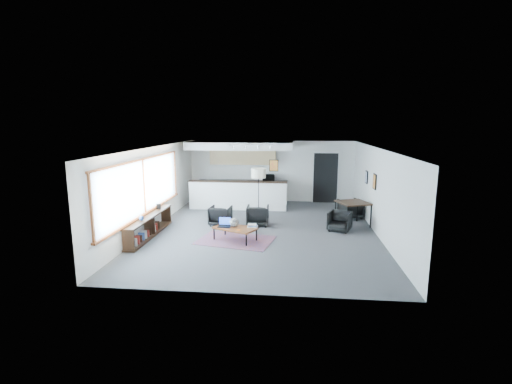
# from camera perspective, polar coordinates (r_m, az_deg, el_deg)

# --- Properties ---
(room) EXTENTS (7.02, 9.02, 2.62)m
(room) POSITION_cam_1_polar(r_m,az_deg,el_deg) (11.53, 1.01, 0.36)
(room) COLOR #47474A
(room) RESTS_ON ground
(window) EXTENTS (0.10, 5.95, 1.66)m
(window) POSITION_cam_1_polar(r_m,az_deg,el_deg) (11.46, -16.92, 0.62)
(window) COLOR #8CBFFF
(window) RESTS_ON room
(console) EXTENTS (0.35, 3.00, 0.80)m
(console) POSITION_cam_1_polar(r_m,az_deg,el_deg) (11.50, -16.14, -5.07)
(console) COLOR black
(console) RESTS_ON floor
(kitchenette) EXTENTS (4.20, 1.96, 2.60)m
(kitchenette) POSITION_cam_1_polar(r_m,az_deg,el_deg) (15.29, -2.31, 3.19)
(kitchenette) COLOR white
(kitchenette) RESTS_ON floor
(doorway) EXTENTS (1.10, 0.12, 2.15)m
(doorway) POSITION_cam_1_polar(r_m,az_deg,el_deg) (15.95, 10.63, 2.22)
(doorway) COLOR black
(doorway) RESTS_ON room
(track_light) EXTENTS (1.60, 0.07, 0.15)m
(track_light) POSITION_cam_1_polar(r_m,az_deg,el_deg) (13.61, -0.68, 7.14)
(track_light) COLOR silver
(track_light) RESTS_ON room
(wall_art_lower) EXTENTS (0.03, 0.38, 0.48)m
(wall_art_lower) POSITION_cam_1_polar(r_m,az_deg,el_deg) (12.11, 17.77, 1.55)
(wall_art_lower) COLOR black
(wall_art_lower) RESTS_ON room
(wall_art_upper) EXTENTS (0.03, 0.34, 0.44)m
(wall_art_upper) POSITION_cam_1_polar(r_m,az_deg,el_deg) (13.37, 16.63, 2.21)
(wall_art_upper) COLOR black
(wall_art_upper) RESTS_ON room
(kilim_rug) EXTENTS (2.35, 1.84, 0.01)m
(kilim_rug) POSITION_cam_1_polar(r_m,az_deg,el_deg) (10.83, -3.21, -7.41)
(kilim_rug) COLOR #61384B
(kilim_rug) RESTS_ON floor
(coffee_table) EXTENTS (1.35, 1.09, 0.39)m
(coffee_table) POSITION_cam_1_polar(r_m,az_deg,el_deg) (10.72, -3.23, -5.60)
(coffee_table) COLOR brown
(coffee_table) RESTS_ON floor
(laptop) EXTENTS (0.36, 0.30, 0.26)m
(laptop) POSITION_cam_1_polar(r_m,az_deg,el_deg) (10.84, -4.86, -4.87)
(laptop) COLOR black
(laptop) RESTS_ON coffee_table
(ceramic_pot) EXTENTS (0.27, 0.27, 0.27)m
(ceramic_pot) POSITION_cam_1_polar(r_m,az_deg,el_deg) (10.73, -3.39, -4.68)
(ceramic_pot) COLOR gray
(ceramic_pot) RESTS_ON coffee_table
(book_stack) EXTENTS (0.30, 0.24, 0.09)m
(book_stack) POSITION_cam_1_polar(r_m,az_deg,el_deg) (10.72, -0.57, -5.19)
(book_stack) COLOR silver
(book_stack) RESTS_ON coffee_table
(coaster) EXTENTS (0.12, 0.12, 0.01)m
(coaster) POSITION_cam_1_polar(r_m,az_deg,el_deg) (10.45, -2.68, -5.85)
(coaster) COLOR #E5590C
(coaster) RESTS_ON coffee_table
(armchair_left) EXTENTS (0.72, 0.68, 0.69)m
(armchair_left) POSITION_cam_1_polar(r_m,az_deg,el_deg) (12.37, -5.49, -3.50)
(armchair_left) COLOR black
(armchair_left) RESTS_ON floor
(armchair_right) EXTENTS (0.72, 0.68, 0.73)m
(armchair_right) POSITION_cam_1_polar(r_m,az_deg,el_deg) (12.29, 0.28, -3.46)
(armchair_right) COLOR black
(armchair_right) RESTS_ON floor
(floor_lamp) EXTENTS (0.52, 0.52, 1.78)m
(floor_lamp) POSITION_cam_1_polar(r_m,az_deg,el_deg) (12.98, 0.40, 2.63)
(floor_lamp) COLOR black
(floor_lamp) RESTS_ON floor
(dining_table) EXTENTS (1.21, 1.21, 0.79)m
(dining_table) POSITION_cam_1_polar(r_m,az_deg,el_deg) (12.58, 14.72, -1.81)
(dining_table) COLOR black
(dining_table) RESTS_ON floor
(dining_chair_near) EXTENTS (0.71, 0.69, 0.58)m
(dining_chair_near) POSITION_cam_1_polar(r_m,az_deg,el_deg) (11.96, 12.76, -4.49)
(dining_chair_near) COLOR black
(dining_chair_near) RESTS_ON floor
(dining_chair_far) EXTENTS (0.78, 0.76, 0.63)m
(dining_chair_far) POSITION_cam_1_polar(r_m,az_deg,el_deg) (13.63, 14.34, -2.59)
(dining_chair_far) COLOR black
(dining_chair_far) RESTS_ON floor
(microwave) EXTENTS (0.53, 0.34, 0.33)m
(microwave) POSITION_cam_1_polar(r_m,az_deg,el_deg) (15.65, 1.91, 2.33)
(microwave) COLOR black
(microwave) RESTS_ON kitchenette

